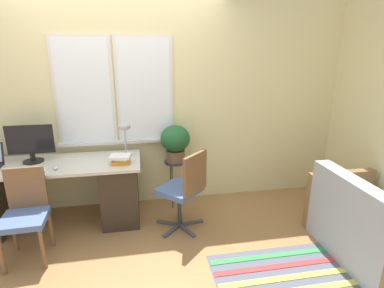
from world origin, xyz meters
TOP-DOWN VIEW (x-y plane):
  - ground_plane at (0.00, 0.00)m, footprint 14.00×14.00m
  - wall_back_with_window at (-0.00, 0.76)m, footprint 9.00×0.12m
  - wall_right_with_picture at (2.83, -0.00)m, footprint 0.08×9.00m
  - desk at (-0.73, 0.34)m, footprint 1.87×0.68m
  - monitor at (-0.94, 0.44)m, footprint 0.48×0.21m
  - keyboard at (-0.92, 0.14)m, footprint 0.39×0.12m
  - mouse at (-0.64, 0.15)m, footprint 0.04×0.07m
  - desk_lamp at (0.05, 0.45)m, footprint 0.14×0.14m
  - book_stack at (0.00, 0.21)m, footprint 0.24×0.20m
  - desk_chair_wooden at (-0.86, -0.20)m, footprint 0.40×0.42m
  - office_chair_swivel at (0.66, -0.01)m, footprint 0.58×0.58m
  - couch_loveseat at (2.32, -0.79)m, footprint 0.76×1.20m
  - plant_stand at (0.64, 0.56)m, footprint 0.27×0.27m
  - potted_plant at (0.64, 0.56)m, footprint 0.36×0.36m
  - floor_rug_striped at (1.46, -0.93)m, footprint 1.34×0.83m

SIDE VIEW (x-z plane):
  - ground_plane at x=0.00m, z-range 0.00..0.00m
  - floor_rug_striped at x=1.46m, z-range 0.00..0.01m
  - couch_loveseat at x=2.32m, z-range -0.12..0.70m
  - desk at x=-0.73m, z-range 0.02..0.76m
  - desk_chair_wooden at x=-0.86m, z-range 0.03..0.89m
  - office_chair_swivel at x=0.66m, z-range 0.03..0.94m
  - plant_stand at x=0.64m, z-range 0.23..0.82m
  - keyboard at x=-0.92m, z-range 0.73..0.75m
  - mouse at x=-0.64m, z-range 0.73..0.77m
  - book_stack at x=0.00m, z-range 0.74..0.83m
  - potted_plant at x=0.64m, z-range 0.62..1.07m
  - monitor at x=-0.94m, z-range 0.74..1.15m
  - desk_lamp at x=0.05m, z-range 0.84..1.24m
  - wall_right_with_picture at x=2.83m, z-range 0.00..2.70m
  - wall_back_with_window at x=0.00m, z-range 0.00..2.70m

